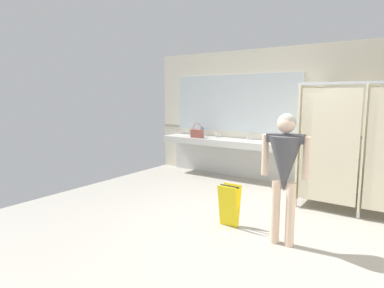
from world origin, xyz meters
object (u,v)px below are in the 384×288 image
(soap_dispenser, at_px, (202,132))
(wet_floor_sign, at_px, (229,205))
(person_standing, at_px, (285,164))
(handbag, at_px, (197,133))

(soap_dispenser, relative_size, wet_floor_sign, 0.37)
(soap_dispenser, bearing_deg, person_standing, -43.12)
(person_standing, xyz_separation_m, wet_floor_sign, (-0.80, 0.13, -0.70))
(handbag, height_order, soap_dispenser, handbag)
(wet_floor_sign, bearing_deg, soap_dispenser, 129.19)
(handbag, xyz_separation_m, soap_dispenser, (-0.06, 0.32, -0.01))
(person_standing, distance_m, wet_floor_sign, 1.07)
(person_standing, height_order, soap_dispenser, person_standing)
(handbag, height_order, wet_floor_sign, handbag)
(person_standing, relative_size, wet_floor_sign, 2.73)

